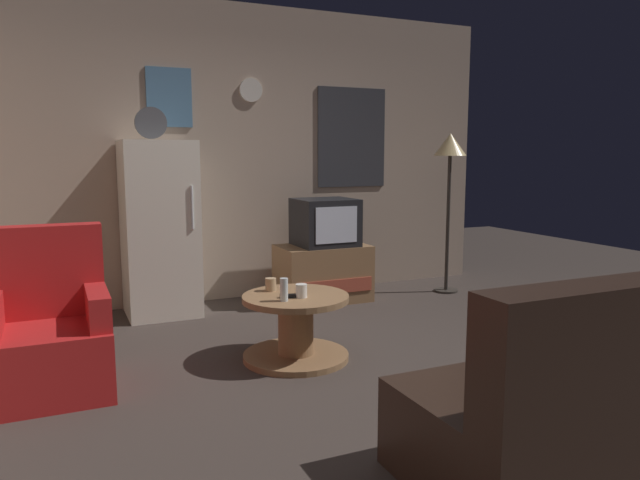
# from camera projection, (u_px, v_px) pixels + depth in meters

# --- Properties ---
(ground_plane) EXTENTS (12.00, 12.00, 0.00)m
(ground_plane) POSITION_uv_depth(u_px,v_px,m) (363.00, 379.00, 3.68)
(ground_plane) COLOR #3D332D
(wall_with_art) EXTENTS (5.20, 0.12, 2.77)m
(wall_with_art) POSITION_uv_depth(u_px,v_px,m) (244.00, 154.00, 5.70)
(wall_with_art) COLOR tan
(wall_with_art) RESTS_ON ground_plane
(fridge) EXTENTS (0.60, 0.62, 1.77)m
(fridge) POSITION_uv_depth(u_px,v_px,m) (160.00, 228.00, 5.11)
(fridge) COLOR silver
(fridge) RESTS_ON ground_plane
(tv_stand) EXTENTS (0.84, 0.53, 0.53)m
(tv_stand) POSITION_uv_depth(u_px,v_px,m) (323.00, 273.00, 5.65)
(tv_stand) COLOR #8E6642
(tv_stand) RESTS_ON ground_plane
(crt_tv) EXTENTS (0.54, 0.51, 0.44)m
(crt_tv) POSITION_uv_depth(u_px,v_px,m) (325.00, 222.00, 5.59)
(crt_tv) COLOR black
(crt_tv) RESTS_ON tv_stand
(standing_lamp) EXTENTS (0.32, 0.32, 1.59)m
(standing_lamp) POSITION_uv_depth(u_px,v_px,m) (450.00, 157.00, 5.86)
(standing_lamp) COLOR #332D28
(standing_lamp) RESTS_ON ground_plane
(coffee_table) EXTENTS (0.72, 0.72, 0.45)m
(coffee_table) POSITION_uv_depth(u_px,v_px,m) (296.00, 327.00, 4.03)
(coffee_table) COLOR #8E6642
(coffee_table) RESTS_ON ground_plane
(wine_glass) EXTENTS (0.05, 0.05, 0.15)m
(wine_glass) POSITION_uv_depth(u_px,v_px,m) (284.00, 290.00, 3.82)
(wine_glass) COLOR silver
(wine_glass) RESTS_ON coffee_table
(mug_ceramic_white) EXTENTS (0.08, 0.08, 0.09)m
(mug_ceramic_white) POSITION_uv_depth(u_px,v_px,m) (301.00, 291.00, 3.92)
(mug_ceramic_white) COLOR silver
(mug_ceramic_white) RESTS_ON coffee_table
(mug_ceramic_tan) EXTENTS (0.08, 0.08, 0.09)m
(mug_ceramic_tan) POSITION_uv_depth(u_px,v_px,m) (271.00, 285.00, 4.11)
(mug_ceramic_tan) COLOR tan
(mug_ceramic_tan) RESTS_ON coffee_table
(remote_control) EXTENTS (0.16, 0.08, 0.02)m
(remote_control) POSITION_uv_depth(u_px,v_px,m) (291.00, 296.00, 3.92)
(remote_control) COLOR black
(remote_control) RESTS_ON coffee_table
(armchair) EXTENTS (0.68, 0.68, 0.96)m
(armchair) POSITION_uv_depth(u_px,v_px,m) (47.00, 334.00, 3.48)
(armchair) COLOR red
(armchair) RESTS_ON ground_plane
(couch) EXTENTS (1.70, 0.80, 0.92)m
(couch) POSITION_uv_depth(u_px,v_px,m) (603.00, 403.00, 2.58)
(couch) COLOR black
(couch) RESTS_ON ground_plane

